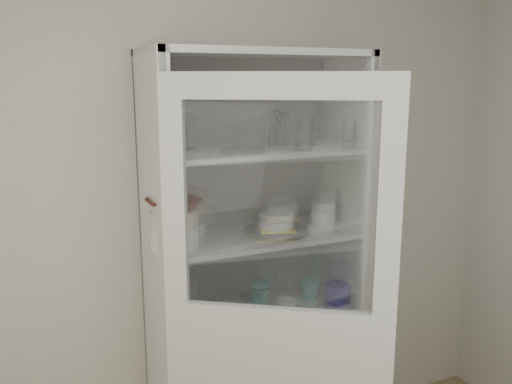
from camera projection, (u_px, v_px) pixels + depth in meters
name	position (u px, v px, depth m)	size (l,w,h in m)	color
wall_back	(200.00, 218.00, 2.66)	(3.60, 0.02, 2.60)	beige
pantry_cabinet	(251.00, 292.00, 2.67)	(1.00, 0.45, 2.10)	#B8B8B6
cupboard_door	(277.00, 361.00, 2.16)	(0.77, 0.54, 2.00)	#B8B8B6
tumbler_0	(177.00, 140.00, 2.17)	(0.07, 0.07, 0.15)	silver
tumbler_1	(231.00, 137.00, 2.29)	(0.07, 0.07, 0.14)	silver
tumbler_2	(256.00, 135.00, 2.30)	(0.08, 0.08, 0.15)	silver
tumbler_3	(253.00, 139.00, 2.29)	(0.06, 0.06, 0.13)	silver
tumbler_4	(292.00, 135.00, 2.39)	(0.07, 0.07, 0.14)	silver
tumbler_5	(305.00, 133.00, 2.40)	(0.08, 0.08, 0.15)	silver
tumbler_6	(349.00, 134.00, 2.50)	(0.06, 0.06, 0.13)	silver
tumbler_7	(169.00, 136.00, 2.27)	(0.08, 0.08, 0.15)	silver
tumbler_8	(179.00, 136.00, 2.32)	(0.07, 0.07, 0.14)	silver
tumbler_9	(235.00, 135.00, 2.42)	(0.07, 0.07, 0.13)	silver
tumbler_10	(251.00, 135.00, 2.43)	(0.07, 0.07, 0.13)	silver
goblet_0	(187.00, 129.00, 2.43)	(0.08, 0.08, 0.18)	silver
goblet_1	(256.00, 130.00, 2.55)	(0.07, 0.07, 0.15)	silver
goblet_2	(275.00, 126.00, 2.57)	(0.08, 0.08, 0.19)	silver
goblet_3	(283.00, 127.00, 2.60)	(0.08, 0.08, 0.17)	silver
plate_stack_front	(175.00, 236.00, 2.32)	(0.21, 0.21, 0.10)	silver
plate_stack_back	(182.00, 227.00, 2.54)	(0.23, 0.23, 0.06)	silver
cream_bowl	(174.00, 218.00, 2.31)	(0.21, 0.21, 0.06)	beige
terracotta_bowl	(174.00, 205.00, 2.29)	(0.22, 0.22, 0.05)	#501D14
glass_platter	(276.00, 231.00, 2.55)	(0.31, 0.31, 0.02)	silver
yellow_trivet	(276.00, 228.00, 2.55)	(0.16, 0.16, 0.01)	gold
white_ramekin	(276.00, 220.00, 2.54)	(0.16, 0.16, 0.07)	silver
grey_bowl_stack	(323.00, 213.00, 2.67)	(0.12, 0.12, 0.12)	#B7BABA
mug_blue	(337.00, 294.00, 2.72)	(0.13, 0.13, 0.11)	navy
mug_teal	(310.00, 289.00, 2.79)	(0.10, 0.10, 0.10)	teal
mug_white	(286.00, 308.00, 2.56)	(0.10, 0.10, 0.09)	silver
teal_jar	(260.00, 295.00, 2.68)	(0.10, 0.10, 0.12)	teal
measuring_cups	(241.00, 319.00, 2.52)	(0.09, 0.09, 0.04)	#A8A8AA
white_canister	(174.00, 313.00, 2.46)	(0.12, 0.12, 0.14)	silver
tin_box	(292.00, 374.00, 2.76)	(0.22, 0.16, 0.07)	gray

